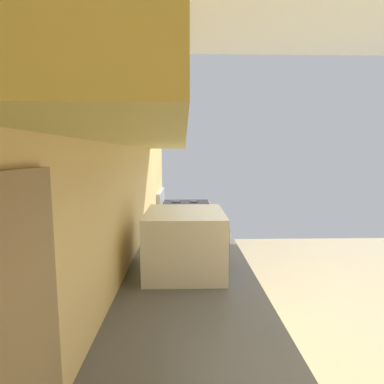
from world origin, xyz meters
The scene contains 7 objects.
ground_plane centered at (0.00, 0.00, 0.00)m, with size 6.70×6.70×0.00m, color tan.
wall_back centered at (0.00, 1.47, 1.38)m, with size 4.30×0.12×2.75m, color #F0C877.
counter_run centered at (-0.38, 1.09, 0.45)m, with size 3.41×0.67×0.89m.
upper_cabinets centered at (-0.38, 1.26, 1.90)m, with size 2.40×0.30×0.71m.
oven_range centered at (1.68, 1.10, 0.46)m, with size 0.72×0.62×1.07m.
microwave centered at (-0.32, 1.11, 1.05)m, with size 0.44×0.41×0.31m.
bowl centered at (0.49, 1.00, 0.93)m, with size 0.14×0.14×0.06m.
Camera 1 is at (-1.84, 1.11, 1.50)m, focal length 28.29 mm.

